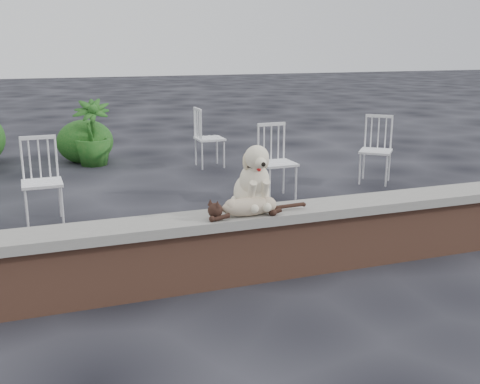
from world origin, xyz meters
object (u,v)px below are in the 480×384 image
object	(u,v)px
cat	(249,205)
chair_d	(376,150)
chair_b	(277,162)
chair_a	(42,181)
chair_e	(210,137)
dog	(252,176)
potted_plant_b	(92,133)

from	to	relation	value
cat	chair_d	bearing A→B (deg)	43.94
chair_b	chair_a	bearing A→B (deg)	-179.47
chair_d	chair_e	xyz separation A→B (m)	(-1.88, 1.82, 0.00)
dog	chair_e	bearing A→B (deg)	79.29
chair_a	potted_plant_b	xyz separation A→B (m)	(0.82, 2.95, 0.06)
chair_a	chair_e	size ratio (longest dim) A/B	1.00
chair_a	potted_plant_b	size ratio (longest dim) A/B	0.89
cat	potted_plant_b	world-z (taller)	potted_plant_b
chair_b	chair_e	world-z (taller)	same
chair_e	potted_plant_b	world-z (taller)	potted_plant_b
chair_b	potted_plant_b	xyz separation A→B (m)	(-1.98, 2.86, 0.06)
dog	cat	size ratio (longest dim) A/B	0.56
dog	chair_a	bearing A→B (deg)	129.10
chair_a	chair_d	world-z (taller)	same
dog	chair_a	xyz separation A→B (m)	(-1.62, 2.11, -0.40)
chair_e	cat	bearing A→B (deg)	166.61
chair_a	chair_b	bearing A→B (deg)	0.63
chair_d	chair_a	bearing A→B (deg)	-135.19
cat	potted_plant_b	size ratio (longest dim) A/B	0.97
cat	chair_e	distance (m)	4.58
chair_b	chair_a	distance (m)	2.81
dog	potted_plant_b	distance (m)	5.13
chair_b	cat	bearing A→B (deg)	-119.64
chair_d	dog	bearing A→B (deg)	-98.63
chair_e	potted_plant_b	xyz separation A→B (m)	(-1.73, 0.75, 0.06)
cat	chair_b	size ratio (longest dim) A/B	1.08
chair_b	chair_d	bearing A→B (deg)	8.92
potted_plant_b	dog	bearing A→B (deg)	-81.09
chair_b	potted_plant_b	world-z (taller)	potted_plant_b
chair_a	potted_plant_b	distance (m)	3.06
chair_b	chair_d	xyz separation A→B (m)	(1.63, 0.29, 0.00)
cat	chair_e	world-z (taller)	chair_e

